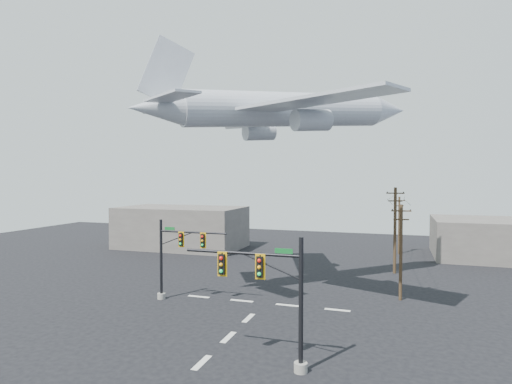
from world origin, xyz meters
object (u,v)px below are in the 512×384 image
(signal_mast_far, at_px, (174,257))
(utility_pole_b, at_px, (395,228))
(utility_pole_c, at_px, (399,224))
(utility_pole_a, at_px, (401,250))
(airliner, at_px, (286,110))
(signal_mast_near, at_px, (274,298))

(signal_mast_far, height_order, utility_pole_b, utility_pole_b)
(signal_mast_far, bearing_deg, utility_pole_b, 43.15)
(utility_pole_b, bearing_deg, utility_pole_c, 84.88)
(utility_pole_a, bearing_deg, airliner, -179.18)
(utility_pole_a, height_order, airliner, airliner)
(signal_mast_far, bearing_deg, utility_pole_a, 18.44)
(utility_pole_b, bearing_deg, airliner, -132.24)
(utility_pole_b, xyz_separation_m, utility_pole_c, (0.49, 12.45, -0.81))
(signal_mast_far, bearing_deg, utility_pole_c, 57.95)
(signal_mast_far, distance_m, utility_pole_a, 19.17)
(signal_mast_far, xyz_separation_m, utility_pole_a, (18.18, 6.06, 0.60))
(signal_mast_near, distance_m, airliner, 19.78)
(utility_pole_c, bearing_deg, airliner, -133.65)
(utility_pole_c, bearing_deg, utility_pole_a, -111.19)
(signal_mast_near, distance_m, utility_pole_c, 39.37)
(utility_pole_c, bearing_deg, utility_pole_b, -113.51)
(airliner, bearing_deg, signal_mast_far, 168.46)
(utility_pole_a, height_order, utility_pole_c, utility_pole_a)
(signal_mast_near, xyz_separation_m, utility_pole_a, (6.63, 15.87, 0.35))
(signal_mast_far, bearing_deg, signal_mast_near, -40.35)
(signal_mast_near, relative_size, utility_pole_c, 0.93)
(utility_pole_a, relative_size, utility_pole_c, 1.04)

